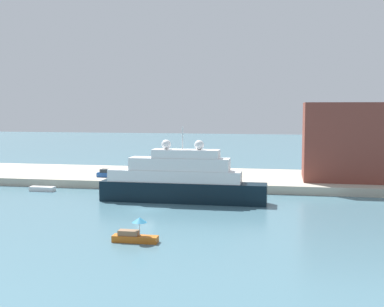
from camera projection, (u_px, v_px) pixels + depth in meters
The scene contains 9 objects.
ground at pixel (145, 210), 69.51m from camera, with size 400.00×400.00×0.00m, color slate.
quay_dock at pixel (184, 178), 96.11m from camera, with size 110.00×22.47×1.42m, color #B7AD99.
large_yacht at pixel (180, 181), 75.17m from camera, with size 25.35×3.63×11.50m.
small_motorboat at pixel (135, 234), 52.95m from camera, with size 4.92×1.59×2.72m.
work_barge at pixel (42, 189), 85.24m from camera, with size 4.28×1.46×0.78m, color silver.
harbor_building at pixel (349, 141), 88.34m from camera, with size 16.06×11.09×13.79m, color brown.
parked_car at pixel (108, 174), 92.32m from camera, with size 4.02×1.69×1.46m.
person_figure at pixel (141, 172), 93.70m from camera, with size 0.36×0.36×1.70m.
mooring_bollard at pixel (164, 180), 86.35m from camera, with size 0.53×0.53×0.75m, color black.
Camera 1 is at (18.97, -66.12, 14.40)m, focal length 46.41 mm.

